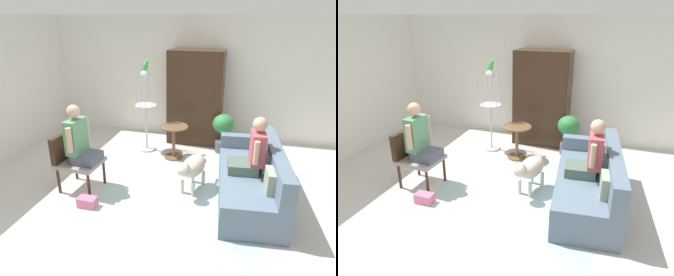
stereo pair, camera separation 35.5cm
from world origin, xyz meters
The scene contains 14 objects.
ground_plane centered at (0.00, 0.00, 0.00)m, with size 7.67×7.67×0.00m, color beige.
back_wall centered at (0.00, 2.72, 1.27)m, with size 6.99×0.12×2.54m, color silver.
area_rug centered at (0.18, 0.02, 0.00)m, with size 2.41×2.52×0.01m, color #9EB2B7.
couch centered at (1.24, 0.28, 0.31)m, with size 1.01×2.02×0.84m.
armchair centered at (-1.42, -0.06, 0.52)m, with size 0.64×0.59×0.88m.
person_on_couch centered at (1.20, 0.25, 0.77)m, with size 0.50×0.53×0.81m.
person_on_armchair centered at (-1.28, -0.07, 0.82)m, with size 0.44×0.53×0.87m.
round_end_table centered at (-0.19, 1.37, 0.39)m, with size 0.52×0.52×0.64m.
dog centered at (0.35, 0.29, 0.39)m, with size 0.43×0.86×0.61m.
bird_cage_stand centered at (-0.81, 1.62, 0.86)m, with size 0.43×0.43×1.58m.
parrot centered at (-0.79, 1.62, 1.67)m, with size 0.17×0.10×0.18m.
potted_plant centered at (0.67, 1.88, 0.48)m, with size 0.41×0.41×0.77m.
armoire_cabinet centered at (0.04, 2.31, 0.95)m, with size 1.09×0.56×1.90m, color #382316.
handbag centered at (-0.99, -0.51, 0.07)m, with size 0.26×0.16×0.14m, color #D8668C.
Camera 1 is at (1.05, -3.83, 2.53)m, focal length 33.11 mm.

